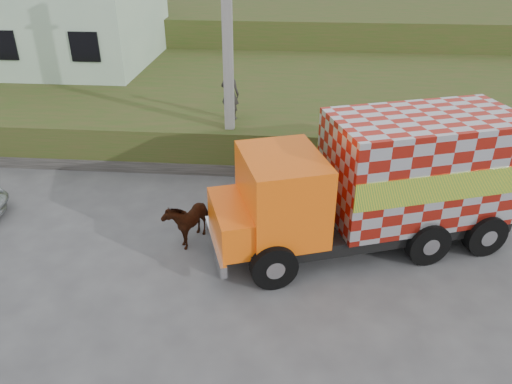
# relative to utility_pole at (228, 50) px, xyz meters

# --- Properties ---
(ground) EXTENTS (120.00, 120.00, 0.00)m
(ground) POSITION_rel_utility_pole_xyz_m (1.00, -4.60, -4.08)
(ground) COLOR #474749
(ground) RESTS_ON ground
(embankment) EXTENTS (40.00, 12.00, 1.50)m
(embankment) POSITION_rel_utility_pole_xyz_m (1.00, 5.40, -3.33)
(embankment) COLOR #324F1A
(embankment) RESTS_ON ground
(embankment_far) EXTENTS (40.00, 12.00, 3.00)m
(embankment_far) POSITION_rel_utility_pole_xyz_m (1.00, 17.40, -2.58)
(embankment_far) COLOR #324F1A
(embankment_far) RESTS_ON ground
(retaining_strip) EXTENTS (16.00, 0.50, 0.40)m
(retaining_strip) POSITION_rel_utility_pole_xyz_m (-1.00, -0.40, -3.88)
(retaining_strip) COLOR #595651
(retaining_strip) RESTS_ON ground
(utility_pole) EXTENTS (1.20, 0.30, 8.00)m
(utility_pole) POSITION_rel_utility_pole_xyz_m (0.00, 0.00, 0.00)
(utility_pole) COLOR gray
(utility_pole) RESTS_ON ground
(cargo_truck) EXTENTS (8.13, 4.78, 3.46)m
(cargo_truck) POSITION_rel_utility_pole_xyz_m (4.42, -4.12, -2.29)
(cargo_truck) COLOR black
(cargo_truck) RESTS_ON ground
(cow) EXTENTS (1.16, 1.64, 1.26)m
(cow) POSITION_rel_utility_pole_xyz_m (-0.56, -4.45, -3.44)
(cow) COLOR black
(cow) RESTS_ON ground
(pedestrian) EXTENTS (0.73, 0.57, 1.76)m
(pedestrian) POSITION_rel_utility_pole_xyz_m (-0.10, 0.92, -1.69)
(pedestrian) COLOR #2B2926
(pedestrian) RESTS_ON embankment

